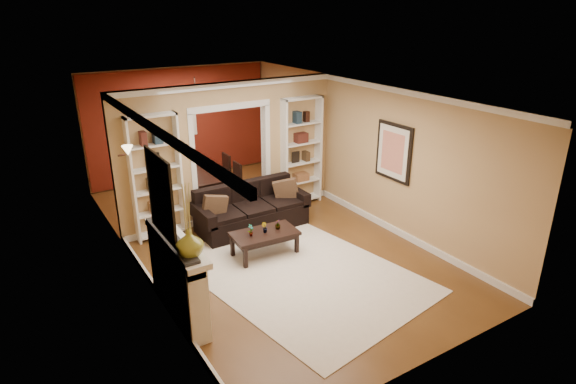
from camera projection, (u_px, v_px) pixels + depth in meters
floor at (261, 237)px, 8.94m from camera, size 8.00×8.00×0.00m
ceiling at (258, 91)px, 7.97m from camera, size 8.00×8.00×0.00m
wall_back at (180, 124)px, 11.62m from camera, size 8.00×0.00×8.00m
wall_front at (435, 266)px, 5.29m from camera, size 8.00×0.00×8.00m
wall_left at (131, 193)px, 7.35m from camera, size 0.00×8.00×8.00m
wall_right at (359, 149)px, 9.56m from camera, size 0.00×8.00×8.00m
partition_wall at (230, 152)px, 9.40m from camera, size 4.50×0.15×2.70m
red_back_panel at (180, 125)px, 11.61m from camera, size 4.44×0.04×2.64m
dining_window at (180, 116)px, 11.49m from camera, size 0.78×0.03×0.98m
area_rug at (300, 273)px, 7.73m from camera, size 3.34×4.24×0.01m
sofa at (252, 208)px, 9.17m from camera, size 2.15×0.93×0.84m
pillow_left at (215, 206)px, 8.70m from camera, size 0.45×0.16×0.44m
pillow_right at (286, 190)px, 9.45m from camera, size 0.47×0.35×0.46m
coffee_table at (265, 243)px, 8.25m from camera, size 1.15×0.68×0.42m
plant_left at (251, 230)px, 8.00m from camera, size 0.14×0.13×0.22m
plant_center at (264, 228)px, 8.14m from camera, size 0.12×0.12×0.18m
plant_right at (278, 224)px, 8.27m from camera, size 0.14×0.14×0.17m
bookshelf_left at (156, 178)px, 8.58m from camera, size 0.90×0.30×2.30m
bookshelf_right at (301, 152)px, 10.11m from camera, size 0.90×0.30×2.30m
fireplace at (179, 277)px, 6.52m from camera, size 0.32×1.70×1.16m
vase at (189, 243)px, 5.82m from camera, size 0.45×0.45×0.36m
mirror at (160, 196)px, 6.01m from camera, size 0.03×0.95×1.10m
wall_sconce at (124, 153)px, 7.66m from camera, size 0.18×0.18×0.22m
framed_art at (393, 152)px, 8.68m from camera, size 0.04×0.85×1.05m
dining_table at (202, 184)px, 10.78m from camera, size 1.57×0.87×0.55m
dining_chair_nw at (183, 189)px, 10.24m from camera, size 0.47×0.47×0.75m
dining_chair_ne at (230, 179)px, 10.78m from camera, size 0.50×0.50×0.76m
dining_chair_sw at (173, 179)px, 10.69m from camera, size 0.42×0.42×0.85m
dining_chair_se at (218, 171)px, 11.25m from camera, size 0.50×0.50×0.81m
chandelier at (199, 105)px, 10.35m from camera, size 0.50×0.50×0.30m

